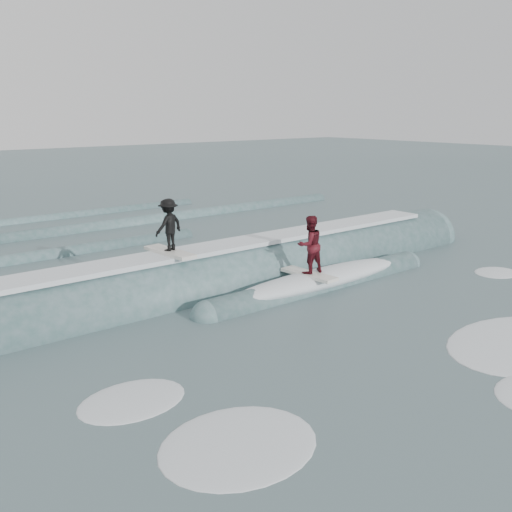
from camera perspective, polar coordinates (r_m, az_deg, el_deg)
ground at (r=14.73m, az=14.29°, el=-8.48°), size 160.00×160.00×0.00m
breaking_wave at (r=19.16m, az=-1.12°, el=-2.55°), size 23.74×4.10×2.65m
surfer_black at (r=17.32m, az=-8.72°, el=2.83°), size 1.14×2.04×1.68m
surfer_red at (r=18.00m, az=5.38°, el=0.89°), size 0.95×2.03×1.94m
whitewater at (r=13.89m, az=20.00°, el=-10.38°), size 16.34×7.29×0.10m
far_swells at (r=27.84m, az=-18.46°, el=2.00°), size 34.57×8.65×0.80m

